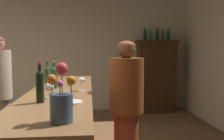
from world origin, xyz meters
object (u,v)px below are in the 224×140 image
Objects in this scene: wine_bottle_merlot at (47,75)px; display_bottle_center at (157,35)px; display_cabinet at (156,75)px; wine_glass_rear at (70,83)px; wine_bottle_malbec at (40,85)px; display_bottle_right at (168,35)px; bartender at (126,106)px; wine_glass_mid at (49,87)px; wine_glass_front at (82,81)px; cheese_plate at (71,102)px; display_bottle_midright at (163,35)px; bar_counter at (62,136)px; display_bottle_left at (145,34)px; display_bottle_midleft at (150,34)px; flower_arrangement at (61,101)px; wine_bottle_riesling at (54,76)px.

display_bottle_center is at bearing 50.30° from wine_bottle_merlot.
wine_glass_rear is (-1.78, -3.29, 0.27)m from display_cabinet.
wine_bottle_malbec is 1.16× the size of display_bottle_right.
wine_glass_mid is at bearing 40.95° from bartender.
wine_glass_front is at bearing -122.64° from display_bottle_right.
display_bottle_midright is (1.89, 3.64, 0.78)m from cheese_plate.
wine_bottle_malbec is 1.82× the size of cheese_plate.
display_bottle_right is at bearing 47.01° from wine_bottle_merlot.
display_bottle_midright is at bearing 180.00° from display_bottle_right.
display_bottle_left is (1.62, 2.99, 1.32)m from bar_counter.
display_bottle_midleft is at bearing 52.68° from wine_bottle_merlot.
wine_bottle_malbec reaches higher than wine_glass_rear.
flower_arrangement reaches higher than bar_counter.
flower_arrangement is at bearing -94.34° from wine_glass_front.
display_bottle_right is (2.03, 4.21, 0.66)m from flower_arrangement.
display_cabinet is 3.75m from wine_glass_rear.
wine_bottle_riesling is 0.92× the size of display_bottle_midleft.
wine_glass_front is at bearing 12.37° from bartender.
wine_bottle_riesling reaches higher than wine_glass_rear.
bar_counter is at bearing 169.73° from wine_glass_front.
wine_glass_front is at bearing 83.52° from cheese_plate.
wine_bottle_riesling is 3.38m from display_bottle_left.
bar_counter is 7.93× the size of flower_arrangement.
wine_glass_front is at bearing -10.27° from bar_counter.
bartender is (-1.19, -3.07, -0.97)m from display_bottle_center.
wine_bottle_riesling is 1.39m from flower_arrangement.
wine_glass_rear is 0.92m from flower_arrangement.
wine_bottle_riesling is at bearing 115.75° from wine_glass_rear.
display_bottle_midleft reaches higher than wine_glass_rear.
wine_glass_rear is at bearing -64.25° from wine_bottle_riesling.
wine_glass_rear is 0.54× the size of display_bottle_midright.
display_bottle_left is at bearing 65.51° from wine_glass_rear.
display_bottle_center is at bearing 67.17° from flower_arrangement.
display_bottle_left is at bearing 180.00° from display_bottle_right.
wine_glass_front is (-1.67, -3.04, 0.27)m from display_cabinet.
display_bottle_right is (2.18, 2.99, 1.30)m from bar_counter.
display_bottle_right is at bearing 64.20° from flower_arrangement.
wine_bottle_malbec is (0.12, -1.05, 0.02)m from wine_bottle_merlot.
display_cabinet is 3.34m from wine_bottle_merlot.
wine_bottle_malbec is 1.04m from bartender.
display_bottle_midright is (1.93, 3.29, 0.68)m from wine_glass_rear.
display_bottle_center reaches higher than cheese_plate.
wine_bottle_merlot is 0.79m from wine_glass_rear.
display_cabinet is 0.98m from display_bottle_midleft.
display_bottle_right reaches higher than wine_glass_mid.
wine_bottle_riesling is at bearing -125.17° from display_cabinet.
flower_arrangement is (0.24, -1.37, -0.01)m from wine_bottle_riesling.
display_bottle_midleft reaches higher than bar_counter.
wine_bottle_malbec reaches higher than wine_bottle_riesling.
bartender is at bearing -111.24° from display_bottle_center.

